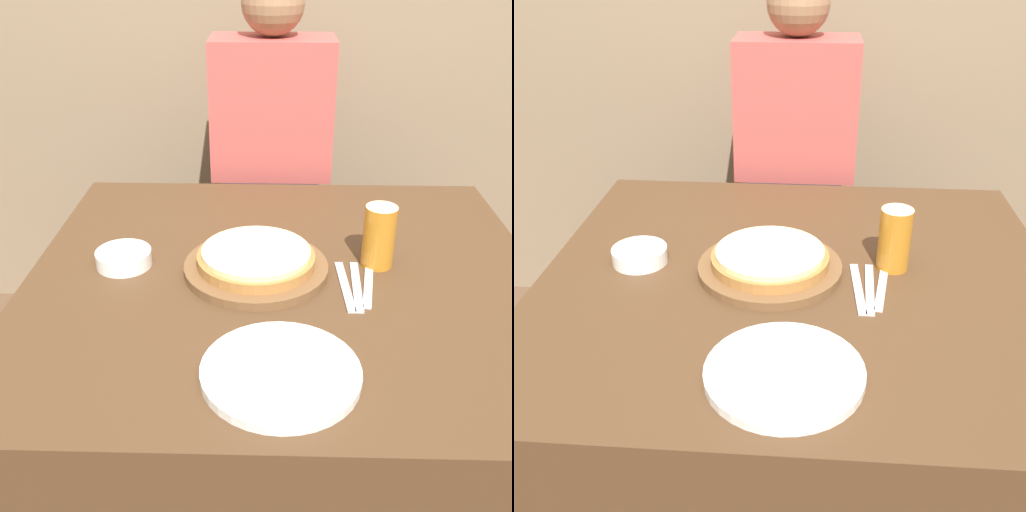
# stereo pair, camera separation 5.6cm
# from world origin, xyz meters

# --- Properties ---
(ground_plane) EXTENTS (12.00, 12.00, 0.00)m
(ground_plane) POSITION_xyz_m (0.00, 0.00, 0.00)
(ground_plane) COLOR brown
(dining_table) EXTENTS (1.15, 1.06, 0.76)m
(dining_table) POSITION_xyz_m (0.00, 0.00, 0.38)
(dining_table) COLOR #4C331E
(dining_table) RESTS_ON ground_plane
(pizza_on_board) EXTENTS (0.32, 0.32, 0.06)m
(pizza_on_board) POSITION_xyz_m (-0.07, 0.01, 0.78)
(pizza_on_board) COLOR brown
(pizza_on_board) RESTS_ON dining_table
(beer_glass) EXTENTS (0.07, 0.07, 0.14)m
(beer_glass) POSITION_xyz_m (0.21, 0.05, 0.84)
(beer_glass) COLOR #B7701E
(beer_glass) RESTS_ON dining_table
(dinner_plate) EXTENTS (0.28, 0.28, 0.02)m
(dinner_plate) POSITION_xyz_m (-0.01, -0.35, 0.77)
(dinner_plate) COLOR white
(dinner_plate) RESTS_ON dining_table
(side_bowl) EXTENTS (0.13, 0.13, 0.04)m
(side_bowl) POSITION_xyz_m (-0.37, 0.03, 0.78)
(side_bowl) COLOR white
(side_bowl) RESTS_ON dining_table
(fork) EXTENTS (0.03, 0.20, 0.00)m
(fork) POSITION_xyz_m (0.13, -0.06, 0.76)
(fork) COLOR silver
(fork) RESTS_ON dining_table
(dinner_knife) EXTENTS (0.03, 0.20, 0.00)m
(dinner_knife) POSITION_xyz_m (0.15, -0.06, 0.76)
(dinner_knife) COLOR silver
(dinner_knife) RESTS_ON dining_table
(spoon) EXTENTS (0.05, 0.17, 0.00)m
(spoon) POSITION_xyz_m (0.18, -0.06, 0.76)
(spoon) COLOR silver
(spoon) RESTS_ON dining_table
(diner_person) EXTENTS (0.37, 0.20, 1.34)m
(diner_person) POSITION_xyz_m (-0.04, 0.69, 0.66)
(diner_person) COLOR #33333D
(diner_person) RESTS_ON ground_plane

